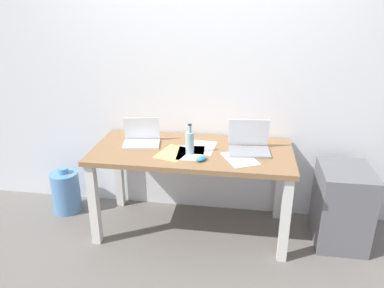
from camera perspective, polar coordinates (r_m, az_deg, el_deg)
ground_plane at (r=3.41m, az=-0.00°, el=-12.67°), size 8.00×8.00×0.00m
back_wall at (r=3.29m, az=1.12°, el=10.78°), size 5.20×0.08×2.60m
desk at (r=3.09m, az=-0.00°, el=-2.69°), size 1.63×0.73×0.76m
laptop_left at (r=3.18m, az=-7.67°, el=0.84°), size 0.33×0.26×0.21m
laptop_right at (r=3.03m, az=8.64°, el=-0.10°), size 0.35×0.27×0.25m
beer_bottle at (r=2.94m, az=-0.34°, el=0.28°), size 0.07×0.07×0.25m
computer_mouse at (r=2.84m, az=1.41°, el=-2.23°), size 0.10×0.12×0.03m
paper_sheet_front_right at (r=2.90m, az=7.29°, el=-2.22°), size 0.32×0.36×0.00m
paper_sheet_near_back at (r=3.09m, az=1.48°, el=-0.52°), size 0.23×0.31×0.00m
paper_sheet_center at (r=2.98m, az=-0.24°, el=-1.34°), size 0.23×0.31×0.00m
paper_yellow_folder at (r=2.99m, az=-2.85°, el=-1.35°), size 0.29×0.34×0.00m
water_cooler_jug at (r=3.76m, az=-18.59°, el=-6.84°), size 0.26×0.26×0.44m
filing_cabinet at (r=3.32m, az=21.77°, el=-8.74°), size 0.40×0.48×0.66m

